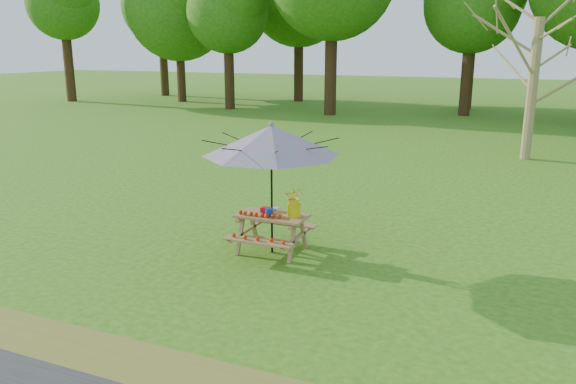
% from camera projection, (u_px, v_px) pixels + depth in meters
% --- Properties ---
extents(ground, '(120.00, 120.00, 0.00)m').
position_uv_depth(ground, '(270.00, 282.00, 8.45)').
color(ground, '#326413').
rests_on(ground, ground).
extents(drygrass_strip, '(120.00, 1.20, 0.01)m').
position_uv_depth(drygrass_strip, '(160.00, 381.00, 5.96)').
color(drygrass_strip, olive).
rests_on(drygrass_strip, ground).
extents(picnic_table, '(1.20, 1.32, 0.67)m').
position_uv_depth(picnic_table, '(272.00, 234.00, 9.64)').
color(picnic_table, olive).
rests_on(picnic_table, ground).
extents(patio_umbrella, '(2.84, 2.84, 2.26)m').
position_uv_depth(patio_umbrella, '(271.00, 140.00, 9.23)').
color(patio_umbrella, black).
rests_on(patio_umbrella, ground).
extents(produce_bins, '(0.27, 0.42, 0.13)m').
position_uv_depth(produce_bins, '(269.00, 211.00, 9.59)').
color(produce_bins, red).
rests_on(produce_bins, picnic_table).
extents(tomatoes_row, '(0.77, 0.13, 0.07)m').
position_uv_depth(tomatoes_row, '(259.00, 214.00, 9.44)').
color(tomatoes_row, red).
rests_on(tomatoes_row, picnic_table).
extents(flower_bucket, '(0.38, 0.35, 0.50)m').
position_uv_depth(flower_bucket, '(294.00, 201.00, 9.39)').
color(flower_bucket, yellow).
rests_on(flower_bucket, picnic_table).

